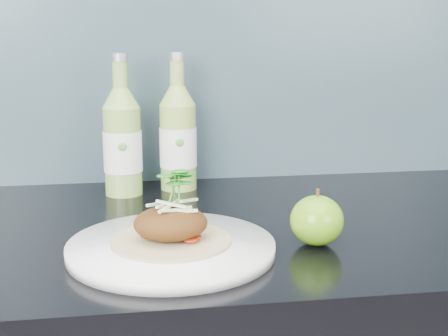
{
  "coord_description": "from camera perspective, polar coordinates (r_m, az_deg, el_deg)",
  "views": [
    {
      "loc": [
        -0.06,
        0.79,
        1.19
      ],
      "look_at": [
        0.07,
        1.63,
        1.0
      ],
      "focal_mm": 50.0,
      "sensor_mm": 36.0,
      "label": 1
    }
  ],
  "objects": [
    {
      "name": "dinner_plate",
      "position": [
        0.83,
        -4.85,
        -7.29
      ],
      "size": [
        0.33,
        0.33,
        0.02
      ],
      "color": "white",
      "rests_on": "kitchen_counter"
    },
    {
      "name": "pork_taco",
      "position": [
        0.82,
        -4.9,
        -4.87
      ],
      "size": [
        0.16,
        0.16,
        0.1
      ],
      "color": "tan",
      "rests_on": "dinner_plate"
    },
    {
      "name": "green_apple",
      "position": [
        0.86,
        8.49,
        -4.76
      ],
      "size": [
        0.08,
        0.08,
        0.08
      ],
      "rotation": [
        0.0,
        0.0,
        0.13
      ],
      "color": "#44850E",
      "rests_on": "kitchen_counter"
    },
    {
      "name": "cider_bottle_left",
      "position": [
        1.12,
        -9.27,
        2.37
      ],
      "size": [
        0.07,
        0.07,
        0.25
      ],
      "rotation": [
        0.0,
        0.0,
        -0.02
      ],
      "color": "#83B24A",
      "rests_on": "kitchen_counter"
    },
    {
      "name": "cider_bottle_right",
      "position": [
        1.14,
        -4.23,
        2.75
      ],
      "size": [
        0.09,
        0.09,
        0.25
      ],
      "rotation": [
        0.0,
        0.0,
        0.32
      ],
      "color": "#8EB34A",
      "rests_on": "kitchen_counter"
    }
  ]
}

